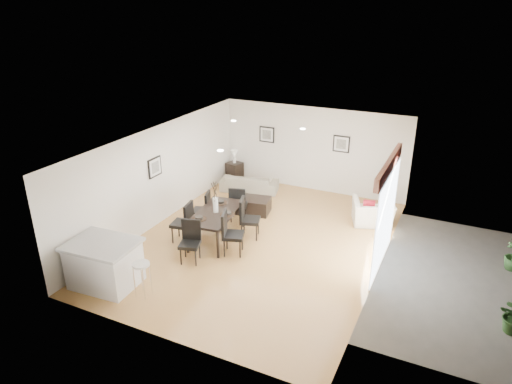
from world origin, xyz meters
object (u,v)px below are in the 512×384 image
at_px(dining_chair_efar, 246,216).
at_px(coffee_table, 251,205).
at_px(sofa, 249,183).
at_px(armchair, 373,212).
at_px(dining_chair_foot, 238,202).
at_px(dining_chair_wfar, 204,207).
at_px(dining_chair_head, 191,238).
at_px(bar_stool, 141,268).
at_px(dining_table, 216,215).
at_px(dining_chair_wnear, 185,220).
at_px(dining_chair_enear, 229,231).
at_px(side_table, 235,171).
at_px(kitchen_island, 104,263).

bearing_deg(dining_chair_efar, coffee_table, 4.33).
xyz_separation_m(sofa, armchair, (4.10, -0.69, 0.08)).
relative_size(dining_chair_efar, dining_chair_foot, 1.05).
height_order(dining_chair_wfar, coffee_table, dining_chair_wfar).
bearing_deg(armchair, dining_chair_foot, 3.06).
bearing_deg(armchair, sofa, -29.48).
xyz_separation_m(sofa, dining_chair_head, (0.64, -4.43, 0.30)).
height_order(dining_chair_efar, dining_chair_foot, dining_chair_efar).
bearing_deg(bar_stool, sofa, 95.02).
distance_m(dining_table, coffee_table, 1.90).
height_order(dining_chair_wfar, bar_stool, dining_chair_wfar).
relative_size(dining_chair_wnear, bar_stool, 1.37).
relative_size(dining_chair_enear, side_table, 1.79).
bearing_deg(armchair, dining_chair_enear, 28.01).
height_order(dining_chair_wfar, kitchen_island, kitchen_island).
relative_size(dining_table, dining_chair_wfar, 1.95).
bearing_deg(coffee_table, dining_chair_efar, -77.94).
xyz_separation_m(side_table, kitchen_island, (0.44, -6.77, 0.21)).
relative_size(dining_chair_head, side_table, 1.66).
height_order(dining_chair_efar, side_table, dining_chair_efar).
distance_m(coffee_table, side_table, 2.70).
relative_size(dining_chair_efar, kitchen_island, 0.71).
distance_m(dining_table, side_table, 4.29).
relative_size(sofa, dining_chair_wnear, 1.71).
bearing_deg(dining_table, dining_chair_wfar, 136.21).
bearing_deg(coffee_table, dining_chair_wfar, -128.65).
distance_m(coffee_table, kitchen_island, 4.80).
height_order(sofa, dining_chair_wfar, dining_chair_wfar).
bearing_deg(dining_chair_head, dining_chair_foot, 71.51).
bearing_deg(dining_chair_wfar, dining_chair_efar, 70.10).
relative_size(armchair, kitchen_island, 0.71).
bearing_deg(bar_stool, dining_chair_foot, 87.64).
bearing_deg(coffee_table, armchair, 2.62).
xyz_separation_m(kitchen_island, bar_stool, (1.00, 0.00, 0.16)).
xyz_separation_m(dining_table, side_table, (-1.57, 3.97, -0.39)).
relative_size(dining_chair_foot, bar_stool, 1.31).
bearing_deg(kitchen_island, dining_chair_wnear, 74.33).
height_order(sofa, dining_chair_wnear, dining_chair_wnear).
xyz_separation_m(dining_chair_head, dining_chair_foot, (0.05, 2.30, 0.01)).
bearing_deg(dining_chair_wnear, side_table, -177.29).
height_order(dining_chair_efar, bar_stool, dining_chair_efar).
xyz_separation_m(dining_chair_wnear, dining_chair_enear, (1.30, -0.05, 0.01)).
distance_m(sofa, dining_chair_foot, 2.27).
height_order(dining_table, bar_stool, bar_stool).
height_order(dining_chair_head, dining_chair_foot, dining_chair_foot).
xyz_separation_m(armchair, dining_chair_efar, (-2.78, -2.16, 0.25)).
height_order(sofa, armchair, armchair).
distance_m(dining_chair_efar, dining_chair_foot, 0.95).
bearing_deg(side_table, armchair, -15.43).
height_order(armchair, dining_chair_wfar, dining_chair_wfar).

